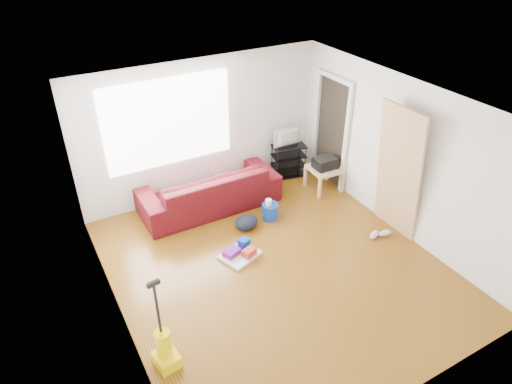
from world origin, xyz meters
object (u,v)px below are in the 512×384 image
tv_stand (288,160)px  cleaning_tray (240,252)px  bucket (270,218)px  backpack (247,228)px  vacuum (165,350)px  side_table (324,171)px  sofa (210,206)px

tv_stand → cleaning_tray: 2.66m
bucket → backpack: bearing=-173.9°
bucket → tv_stand: bearing=45.8°
cleaning_tray → bucket: bearing=34.8°
backpack → vacuum: vacuum is taller
side_table → backpack: bearing=-168.0°
tv_stand → backpack: tv_stand is taller
side_table → cleaning_tray: (-2.29, -0.98, -0.32)m
bucket → cleaning_tray: (-0.91, -0.63, 0.06)m
sofa → bucket: sofa is taller
tv_stand → bucket: tv_stand is taller
sofa → cleaning_tray: size_ratio=3.59×
tv_stand → vacuum: size_ratio=0.56×
tv_stand → backpack: bearing=-132.3°
tv_stand → vacuum: (-3.65, -3.04, -0.10)m
side_table → bucket: size_ratio=2.08×
tv_stand → vacuum: vacuum is taller
sofa → bucket: (0.74, -0.84, 0.00)m
tv_stand → side_table: 0.82m
side_table → cleaning_tray: 2.51m
bucket → backpack: size_ratio=0.70×
cleaning_tray → vacuum: bearing=-142.0°
vacuum → bucket: bearing=29.3°
tv_stand → cleaning_tray: size_ratio=1.03×
sofa → cleaning_tray: sofa is taller
vacuum → tv_stand: bearing=32.2°
tv_stand → backpack: size_ratio=1.73×
cleaning_tray → tv_stand: bearing=41.2°
side_table → backpack: side_table is taller
tv_stand → bucket: size_ratio=2.48×
cleaning_tray → backpack: cleaning_tray is taller
sofa → backpack: (0.25, -0.89, 0.00)m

